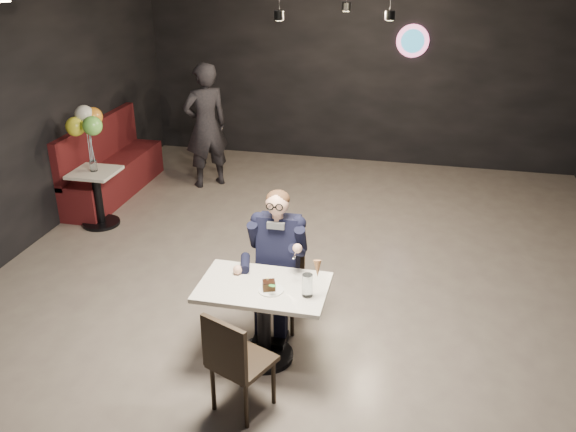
% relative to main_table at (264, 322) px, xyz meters
% --- Properties ---
extents(floor, '(9.00, 9.00, 0.00)m').
position_rel_main_table_xyz_m(floor, '(0.13, 1.06, -0.38)').
color(floor, gray).
rests_on(floor, ground).
extents(wall_sign, '(0.50, 0.06, 0.50)m').
position_rel_main_table_xyz_m(wall_sign, '(0.93, 5.53, 1.62)').
color(wall_sign, pink).
rests_on(wall_sign, floor).
extents(main_table, '(1.10, 0.70, 0.75)m').
position_rel_main_table_xyz_m(main_table, '(0.00, 0.00, 0.00)').
color(main_table, white).
rests_on(main_table, floor).
extents(chair_far, '(0.42, 0.46, 0.92)m').
position_rel_main_table_xyz_m(chair_far, '(-0.00, 0.55, 0.09)').
color(chair_far, black).
rests_on(chair_far, floor).
extents(chair_near, '(0.57, 0.59, 0.92)m').
position_rel_main_table_xyz_m(chair_near, '(-0.00, -0.65, 0.09)').
color(chair_near, black).
rests_on(chair_near, floor).
extents(seated_man, '(0.60, 0.80, 1.44)m').
position_rel_main_table_xyz_m(seated_man, '(-0.00, 0.55, 0.34)').
color(seated_man, black).
rests_on(seated_man, floor).
extents(dessert_plate, '(0.22, 0.22, 0.01)m').
position_rel_main_table_xyz_m(dessert_plate, '(0.09, -0.07, 0.38)').
color(dessert_plate, white).
rests_on(dessert_plate, main_table).
extents(cake_slice, '(0.13, 0.11, 0.07)m').
position_rel_main_table_xyz_m(cake_slice, '(0.07, -0.07, 0.42)').
color(cake_slice, black).
rests_on(cake_slice, dessert_plate).
extents(mint_leaf, '(0.06, 0.04, 0.01)m').
position_rel_main_table_xyz_m(mint_leaf, '(0.12, -0.14, 0.47)').
color(mint_leaf, green).
rests_on(mint_leaf, cake_slice).
extents(sundae_glass, '(0.09, 0.09, 0.20)m').
position_rel_main_table_xyz_m(sundae_glass, '(0.40, -0.08, 0.47)').
color(sundae_glass, silver).
rests_on(sundae_glass, main_table).
extents(wafer_cone, '(0.08, 0.08, 0.14)m').
position_rel_main_table_xyz_m(wafer_cone, '(0.47, -0.05, 0.62)').
color(wafer_cone, tan).
rests_on(wafer_cone, sundae_glass).
extents(booth_bench, '(0.55, 2.19, 1.10)m').
position_rel_main_table_xyz_m(booth_bench, '(-3.12, 3.23, 0.17)').
color(booth_bench, '#470F16').
rests_on(booth_bench, floor).
extents(side_table, '(0.55, 0.55, 0.69)m').
position_rel_main_table_xyz_m(side_table, '(-2.82, 2.23, -0.03)').
color(side_table, white).
rests_on(side_table, floor).
extents(balloon_vase, '(0.09, 0.09, 0.14)m').
position_rel_main_table_xyz_m(balloon_vase, '(-2.82, 2.23, 0.44)').
color(balloon_vase, silver).
rests_on(balloon_vase, side_table).
extents(balloon_bunch, '(0.44, 0.44, 0.72)m').
position_rel_main_table_xyz_m(balloon_bunch, '(-2.82, 2.23, 0.88)').
color(balloon_bunch, yellow).
rests_on(balloon_bunch, balloon_vase).
extents(passerby, '(0.80, 0.78, 1.85)m').
position_rel_main_table_xyz_m(passerby, '(-1.91, 3.90, 0.55)').
color(passerby, black).
rests_on(passerby, floor).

